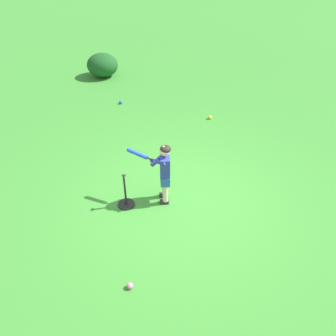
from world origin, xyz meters
The scene contains 7 objects.
ground_plane centered at (0.00, 0.00, 0.00)m, with size 40.00×40.00×0.00m, color #38842D.
child_batter centered at (-0.37, -0.07, 0.65)m, with size 0.76×0.32×1.08m.
play_ball_by_bucket centered at (-2.13, 3.44, 0.04)m, with size 0.09×0.09×0.09m, color blue.
play_ball_behind_batter centered at (0.23, 2.98, 0.05)m, with size 0.09×0.09×0.09m, color yellow.
play_ball_far_right centered at (-0.49, -1.84, 0.04)m, with size 0.08×0.08×0.08m, color pink.
batting_tee centered at (-0.95, -0.31, 0.10)m, with size 0.28×0.28×0.62m.
shrub_left_background centered at (-3.19, 5.25, 0.35)m, with size 0.94×0.88×0.69m, color #194C1E.
Camera 1 is at (0.43, -4.33, 3.82)m, focal length 35.98 mm.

